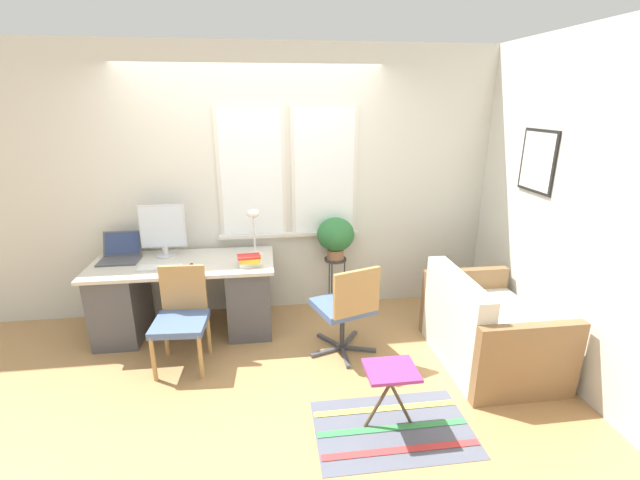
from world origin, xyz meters
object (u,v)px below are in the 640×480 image
object	(u,v)px
keyboard	(160,267)
folding_stool	(391,376)
monitor	(163,230)
mouse	(191,265)
desk_lamp	(254,222)
potted_plant	(336,235)
laptop	(120,254)
desk_chair_wooden	(181,315)
office_chair_swivel	(346,307)
book_stack	(250,260)
couch_loveseat	(486,331)
plant_stand	(335,265)

from	to	relation	value
keyboard	folding_stool	xyz separation A→B (m)	(1.76, -1.38, -0.33)
monitor	keyboard	distance (m)	0.42
mouse	desk_lamp	xyz separation A→B (m)	(0.57, 0.25, 0.32)
mouse	potted_plant	xyz separation A→B (m)	(1.40, 0.40, 0.10)
mouse	potted_plant	size ratio (longest dim) A/B	0.14
desk_lamp	mouse	bearing A→B (deg)	-156.47
laptop	potted_plant	xyz separation A→B (m)	(2.09, 0.13, 0.06)
desk_lamp	desk_chair_wooden	xyz separation A→B (m)	(-0.62, -0.66, -0.61)
keyboard	office_chair_swivel	distance (m)	1.71
monitor	book_stack	bearing A→B (deg)	-23.85
laptop	desk_chair_wooden	size ratio (longest dim) A/B	0.43
book_stack	desk_chair_wooden	size ratio (longest dim) A/B	0.28
mouse	couch_loveseat	distance (m)	2.67
potted_plant	folding_stool	world-z (taller)	potted_plant
keyboard	folding_stool	distance (m)	2.26
monitor	office_chair_swivel	size ratio (longest dim) A/B	0.59
laptop	book_stack	size ratio (longest dim) A/B	1.52
desk_chair_wooden	potted_plant	distance (m)	1.71
laptop	desk_lamp	world-z (taller)	desk_lamp
book_stack	folding_stool	distance (m)	1.69
laptop	desk_lamp	distance (m)	1.30
keyboard	desk_chair_wooden	world-z (taller)	desk_chair_wooden
laptop	couch_loveseat	size ratio (longest dim) A/B	0.31
couch_loveseat	book_stack	bearing A→B (deg)	70.91
desk_lamp	book_stack	world-z (taller)	desk_lamp
desk_lamp	plant_stand	bearing A→B (deg)	10.09
mouse	plant_stand	distance (m)	1.48
monitor	folding_stool	xyz separation A→B (m)	(1.78, -1.71, -0.58)
monitor	desk_chair_wooden	distance (m)	0.95
monitor	book_stack	distance (m)	0.93
laptop	desk_lamp	xyz separation A→B (m)	(1.27, -0.02, 0.28)
desk_lamp	couch_loveseat	bearing A→B (deg)	-26.69
book_stack	couch_loveseat	distance (m)	2.17
plant_stand	mouse	bearing A→B (deg)	-164.18
book_stack	office_chair_swivel	bearing A→B (deg)	-27.25
desk_lamp	couch_loveseat	xyz separation A→B (m)	(1.96, -0.98, -0.77)
desk_lamp	office_chair_swivel	size ratio (longest dim) A/B	0.53
keyboard	mouse	bearing A→B (deg)	1.27
book_stack	office_chair_swivel	world-z (taller)	office_chair_swivel
book_stack	potted_plant	bearing A→B (deg)	26.84
office_chair_swivel	desk_lamp	bearing A→B (deg)	-61.00
desk_chair_wooden	couch_loveseat	distance (m)	2.60
couch_loveseat	potted_plant	distance (m)	1.69
desk_chair_wooden	mouse	bearing A→B (deg)	86.70
monitor	office_chair_swivel	distance (m)	1.90
folding_stool	potted_plant	bearing A→B (deg)	92.74
office_chair_swivel	plant_stand	xyz separation A→B (m)	(0.04, 0.86, 0.04)
book_stack	couch_loveseat	world-z (taller)	book_stack
mouse	desk_chair_wooden	world-z (taller)	desk_chair_wooden
office_chair_swivel	keyboard	bearing A→B (deg)	-34.33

